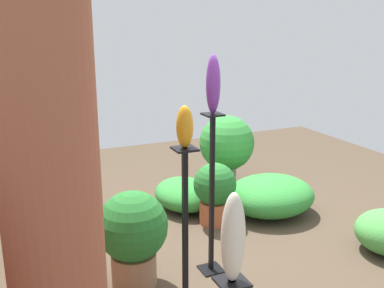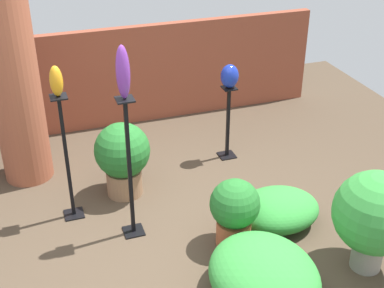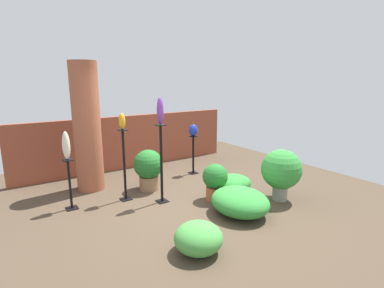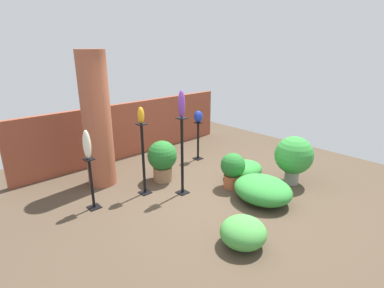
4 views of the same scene
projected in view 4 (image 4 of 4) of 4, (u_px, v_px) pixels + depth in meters
ground_plane at (211, 193)px, 5.69m from camera, size 8.00×8.00×0.00m
brick_wall_back at (130, 130)px, 7.43m from camera, size 5.60×0.12×1.35m
brick_pillar at (97, 121)px, 5.69m from camera, size 0.54×0.54×2.61m
pedestal_amber at (143, 162)px, 5.49m from camera, size 0.20×0.20×1.36m
pedestal_ivory at (92, 186)px, 5.05m from camera, size 0.20×0.20×0.91m
pedestal_cobalt at (198, 143)px, 7.25m from camera, size 0.20×0.20×0.92m
pedestal_violet at (182, 160)px, 5.48m from camera, size 0.20×0.20×1.46m
art_vase_amber at (141, 115)px, 5.21m from camera, size 0.12×0.12×0.30m
art_vase_ivory at (87, 145)px, 4.81m from camera, size 0.13×0.13×0.49m
art_vase_cobalt at (198, 117)px, 7.05m from camera, size 0.21×0.20×0.28m
art_vase_violet at (182, 104)px, 5.15m from camera, size 0.12×0.12×0.49m
potted_plant_walkway_edge at (233, 169)px, 5.80m from camera, size 0.48×0.48×0.70m
potted_plant_mid_left at (294, 156)px, 5.91m from camera, size 0.75×0.75×0.98m
potted_plant_back_center at (162, 158)px, 6.08m from camera, size 0.60×0.60×0.85m
foliage_bed_east at (243, 232)px, 4.15m from camera, size 0.65×0.65×0.42m
foliage_bed_west at (263, 190)px, 5.33m from camera, size 0.92×1.07×0.45m
foliage_bed_center at (244, 170)px, 6.31m from camera, size 0.86×0.70×0.35m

